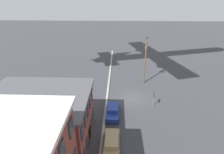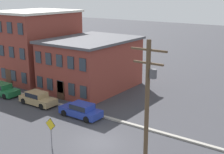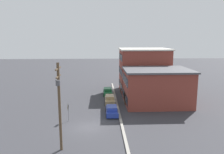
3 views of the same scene
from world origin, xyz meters
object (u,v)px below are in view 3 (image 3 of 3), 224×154
Objects in this scene: car_tan at (110,99)px; caution_sign at (68,109)px; car_blue at (112,110)px; utility_pole at (59,102)px; car_green at (108,91)px.

caution_sign is at bearing -35.88° from car_tan.
car_blue is 0.47× the size of utility_pole.
car_tan is 18.46m from utility_pole.
car_blue is at bearing 1.34° from car_green.
car_green is 15.91m from caution_sign.
car_blue is at bearing 150.97° from utility_pole.
utility_pole is at bearing -29.03° from car_blue.
utility_pole reaches higher than car_blue.
caution_sign is 8.98m from utility_pole.
car_tan is at bearing -179.31° from car_blue.
car_blue is (12.28, 0.29, 0.00)m from car_green.
car_green is 6.00m from car_tan.
car_green and car_blue have the same top height.
utility_pole is (22.93, -5.62, 4.52)m from car_green.
car_blue is (6.28, 0.08, 0.00)m from car_tan.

